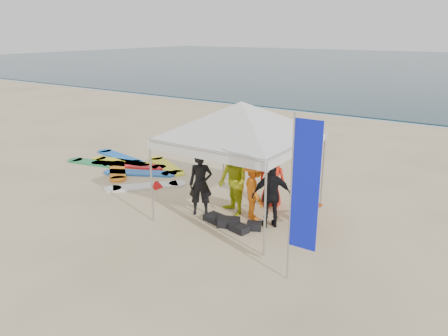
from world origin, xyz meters
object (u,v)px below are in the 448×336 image
canopy_tent (241,102)px  surfboard_spread (129,167)px  person_seated (312,210)px  marker_pennant (160,186)px  person_yellow (233,181)px  feather_flag (304,188)px  person_black_b (272,195)px  person_black_a (201,184)px  person_orange_b (272,179)px  person_orange_a (254,190)px

canopy_tent → surfboard_spread: bearing=167.1°
person_seated → marker_pennant: 4.42m
person_yellow → feather_flag: (2.95, -2.15, 1.06)m
person_seated → marker_pennant: size_ratio=1.47×
person_seated → feather_flag: (0.82, -2.53, 1.54)m
person_black_b → person_seated: (0.88, 0.52, -0.39)m
person_black_a → person_yellow: (0.72, 0.48, 0.08)m
person_yellow → feather_flag: 3.80m
feather_flag → person_seated: bearing=107.9°
person_orange_b → marker_pennant: size_ratio=2.55×
canopy_tent → marker_pennant: canopy_tent is taller
person_yellow → person_orange_b: size_ratio=1.16×
person_black_b → person_seated: person_black_b is taller
person_yellow → feather_flag: size_ratio=0.55×
surfboard_spread → marker_pennant: bearing=-30.3°
person_black_b → marker_pennant: person_black_b is taller
person_orange_b → surfboard_spread: person_orange_b is taller
canopy_tent → marker_pennant: bearing=-166.3°
person_orange_b → canopy_tent: 2.53m
surfboard_spread → feather_flag: bearing=-22.8°
person_yellow → person_seated: person_yellow is taller
marker_pennant → person_seated: bearing=11.5°
person_black_a → person_yellow: 0.87m
person_seated → canopy_tent: size_ratio=0.20×
feather_flag → marker_pennant: bearing=162.3°
person_seated → canopy_tent: canopy_tent is taller
canopy_tent → feather_flag: size_ratio=1.37×
person_black_a → person_orange_a: size_ratio=1.08×
person_black_b → person_seated: bearing=171.7°
person_orange_a → marker_pennant: (-2.85, -0.54, -0.31)m
canopy_tent → feather_flag: bearing=-38.9°
person_orange_a → surfboard_spread: (-6.02, 1.31, -0.77)m
person_black_a → person_seated: person_black_a is taller
person_seated → person_orange_b: bearing=64.6°
person_orange_b → feather_flag: feather_flag is taller
feather_flag → person_black_a: bearing=155.6°
person_yellow → person_seated: bearing=38.4°
person_black_a → person_black_b: 2.00m
canopy_tent → person_orange_a: bearing=-5.2°
person_orange_a → canopy_tent: size_ratio=0.34×
feather_flag → person_orange_a: bearing=136.5°
person_orange_a → person_seated: person_orange_a is taller
person_orange_a → person_seated: bearing=-124.0°
person_black_a → surfboard_spread: (-4.65, 1.84, -0.83)m
person_yellow → person_black_b: (1.25, -0.14, -0.09)m
person_orange_a → feather_flag: bearing=179.5°
person_black_a → marker_pennant: (-1.47, -0.02, -0.37)m
person_black_a → canopy_tent: (0.91, 0.56, 2.22)m
person_orange_a → feather_flag: (2.30, -2.19, 1.20)m
person_seated → canopy_tent: bearing=99.1°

